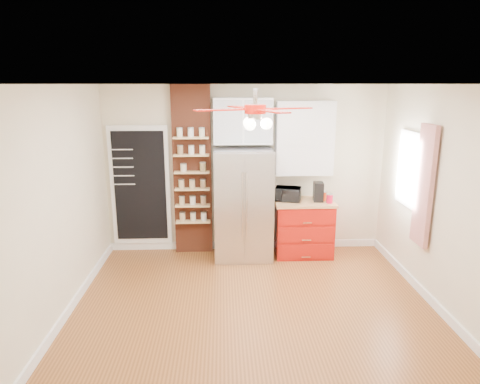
{
  "coord_description": "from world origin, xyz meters",
  "views": [
    {
      "loc": [
        -0.37,
        -4.81,
        2.7
      ],
      "look_at": [
        -0.13,
        0.9,
        1.25
      ],
      "focal_mm": 32.0,
      "sensor_mm": 36.0,
      "label": 1
    }
  ],
  "objects_px": {
    "coffee_maker": "(318,192)",
    "toaster_oven": "(288,194)",
    "canister_left": "(330,199)",
    "pantry_jar_oats": "(183,168)",
    "fridge": "(243,204)",
    "ceiling_fan": "(255,110)",
    "red_cabinet": "(303,228)"
  },
  "relations": [
    {
      "from": "toaster_oven",
      "to": "ceiling_fan",
      "type": "bearing_deg",
      "value": -96.05
    },
    {
      "from": "fridge",
      "to": "canister_left",
      "type": "height_order",
      "value": "fridge"
    },
    {
      "from": "toaster_oven",
      "to": "coffee_maker",
      "type": "height_order",
      "value": "coffee_maker"
    },
    {
      "from": "coffee_maker",
      "to": "fridge",
      "type": "bearing_deg",
      "value": -172.83
    },
    {
      "from": "red_cabinet",
      "to": "toaster_oven",
      "type": "xyz_separation_m",
      "value": [
        -0.26,
        0.03,
        0.56
      ]
    },
    {
      "from": "coffee_maker",
      "to": "toaster_oven",
      "type": "bearing_deg",
      "value": -179.11
    },
    {
      "from": "fridge",
      "to": "ceiling_fan",
      "type": "distance_m",
      "value": 2.25
    },
    {
      "from": "coffee_maker",
      "to": "pantry_jar_oats",
      "type": "xyz_separation_m",
      "value": [
        -2.12,
        0.09,
        0.38
      ]
    },
    {
      "from": "fridge",
      "to": "coffee_maker",
      "type": "height_order",
      "value": "fridge"
    },
    {
      "from": "canister_left",
      "to": "fridge",
      "type": "bearing_deg",
      "value": 176.18
    },
    {
      "from": "fridge",
      "to": "toaster_oven",
      "type": "height_order",
      "value": "fridge"
    },
    {
      "from": "ceiling_fan",
      "to": "canister_left",
      "type": "bearing_deg",
      "value": 50.06
    },
    {
      "from": "toaster_oven",
      "to": "canister_left",
      "type": "distance_m",
      "value": 0.65
    },
    {
      "from": "fridge",
      "to": "red_cabinet",
      "type": "xyz_separation_m",
      "value": [
        0.97,
        0.05,
        -0.42
      ]
    },
    {
      "from": "toaster_oven",
      "to": "pantry_jar_oats",
      "type": "bearing_deg",
      "value": -166.84
    },
    {
      "from": "ceiling_fan",
      "to": "toaster_oven",
      "type": "relative_size",
      "value": 3.55
    },
    {
      "from": "fridge",
      "to": "toaster_oven",
      "type": "xyz_separation_m",
      "value": [
        0.71,
        0.08,
        0.13
      ]
    },
    {
      "from": "toaster_oven",
      "to": "canister_left",
      "type": "xyz_separation_m",
      "value": [
        0.63,
        -0.17,
        -0.04
      ]
    },
    {
      "from": "red_cabinet",
      "to": "coffee_maker",
      "type": "distance_m",
      "value": 0.64
    },
    {
      "from": "canister_left",
      "to": "toaster_oven",
      "type": "bearing_deg",
      "value": 165.14
    },
    {
      "from": "ceiling_fan",
      "to": "pantry_jar_oats",
      "type": "distance_m",
      "value": 2.25
    },
    {
      "from": "red_cabinet",
      "to": "pantry_jar_oats",
      "type": "distance_m",
      "value": 2.14
    },
    {
      "from": "ceiling_fan",
      "to": "toaster_oven",
      "type": "height_order",
      "value": "ceiling_fan"
    },
    {
      "from": "fridge",
      "to": "red_cabinet",
      "type": "height_order",
      "value": "fridge"
    },
    {
      "from": "red_cabinet",
      "to": "pantry_jar_oats",
      "type": "bearing_deg",
      "value": 177.42
    },
    {
      "from": "ceiling_fan",
      "to": "coffee_maker",
      "type": "xyz_separation_m",
      "value": [
        1.14,
        1.67,
        -1.37
      ]
    },
    {
      "from": "fridge",
      "to": "pantry_jar_oats",
      "type": "xyz_separation_m",
      "value": [
        -0.93,
        0.14,
        0.56
      ]
    },
    {
      "from": "fridge",
      "to": "coffee_maker",
      "type": "bearing_deg",
      "value": 1.97
    },
    {
      "from": "red_cabinet",
      "to": "canister_left",
      "type": "height_order",
      "value": "canister_left"
    },
    {
      "from": "fridge",
      "to": "toaster_oven",
      "type": "distance_m",
      "value": 0.73
    },
    {
      "from": "fridge",
      "to": "ceiling_fan",
      "type": "height_order",
      "value": "ceiling_fan"
    },
    {
      "from": "coffee_maker",
      "to": "pantry_jar_oats",
      "type": "distance_m",
      "value": 2.15
    }
  ]
}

